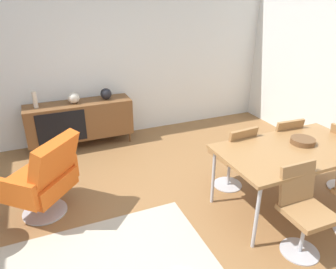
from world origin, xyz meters
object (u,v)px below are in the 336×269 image
object	(u,v)px
sideboard	(80,120)
dining_table	(293,152)
dining_chair_back_right	(279,145)
vase_sculptural_dark	(106,94)
vase_cobalt	(35,100)
dining_chair_back_left	(234,155)
dining_chair_front_left	(303,208)
vase_ceramic_small	(74,98)
wooden_bowl_on_table	(303,141)
lounge_chair_red	(44,177)

from	to	relation	value
sideboard	dining_table	xyz separation A→B (m)	(1.87, -2.54, 0.26)
dining_chair_back_right	vase_sculptural_dark	bearing A→B (deg)	131.85
vase_cobalt	dining_chair_back_left	bearing A→B (deg)	-43.05
sideboard	vase_cobalt	xyz separation A→B (m)	(-0.59, 0.00, 0.40)
dining_chair_front_left	dining_chair_back_right	size ratio (longest dim) A/B	1.00
dining_chair_back_left	dining_chair_back_right	distance (m)	0.69
vase_cobalt	dining_chair_back_right	distance (m)	3.46
dining_table	dining_chair_back_left	size ratio (longest dim) A/B	1.87
dining_chair_front_left	vase_ceramic_small	bearing A→B (deg)	116.93
vase_sculptural_dark	dining_chair_back_right	xyz separation A→B (m)	(1.77, -1.98, -0.34)
dining_chair_back_left	dining_chair_back_right	size ratio (longest dim) A/B	1.00
vase_sculptural_dark	dining_chair_back_left	world-z (taller)	vase_sculptural_dark
wooden_bowl_on_table	vase_sculptural_dark	bearing A→B (deg)	123.03
wooden_bowl_on_table	lounge_chair_red	world-z (taller)	lounge_chair_red
dining_table	wooden_bowl_on_table	distance (m)	0.21
vase_cobalt	vase_ceramic_small	distance (m)	0.54
dining_table	sideboard	bearing A→B (deg)	126.39
vase_sculptural_dark	lounge_chair_red	world-z (taller)	lounge_chair_red
dining_table	dining_chair_back_right	xyz separation A→B (m)	(0.35, 0.56, -0.23)
wooden_bowl_on_table	dining_chair_front_left	size ratio (longest dim) A/B	0.30
dining_chair_back_right	lounge_chair_red	bearing A→B (deg)	172.92
vase_cobalt	vase_ceramic_small	size ratio (longest dim) A/B	1.37
dining_chair_front_left	lounge_chair_red	size ratio (longest dim) A/B	0.90
sideboard	vase_ceramic_small	world-z (taller)	vase_ceramic_small
wooden_bowl_on_table	lounge_chair_red	xyz separation A→B (m)	(-2.67, 0.85, -0.30)
vase_ceramic_small	lounge_chair_red	bearing A→B (deg)	-109.21
sideboard	vase_cobalt	bearing A→B (deg)	179.82
vase_cobalt	dining_table	size ratio (longest dim) A/B	0.15
lounge_chair_red	vase_sculptural_dark	bearing A→B (deg)	56.86
dining_table	dining_chair_back_right	bearing A→B (deg)	58.21
sideboard	lounge_chair_red	size ratio (longest dim) A/B	1.69
dining_chair_back_right	wooden_bowl_on_table	bearing A→B (deg)	-107.93
dining_chair_back_left	lounge_chair_red	world-z (taller)	lounge_chair_red
dining_chair_front_left	lounge_chair_red	distance (m)	2.60
sideboard	vase_sculptural_dark	bearing A→B (deg)	0.24
sideboard	dining_chair_back_left	xyz separation A→B (m)	(1.52, -1.98, 0.03)
vase_cobalt	dining_chair_front_left	xyz separation A→B (m)	(2.12, -3.10, -0.37)
vase_cobalt	vase_sculptural_dark	bearing A→B (deg)	0.00
vase_cobalt	lounge_chair_red	xyz separation A→B (m)	(-0.03, -1.63, -0.37)
vase_ceramic_small	dining_table	size ratio (longest dim) A/B	0.11
dining_chair_back_right	lounge_chair_red	distance (m)	2.86
sideboard	dining_chair_back_right	bearing A→B (deg)	-41.75
sideboard	wooden_bowl_on_table	size ratio (longest dim) A/B	6.15
vase_ceramic_small	sideboard	bearing A→B (deg)	-2.05
vase_cobalt	wooden_bowl_on_table	bearing A→B (deg)	-43.09
dining_chair_back_right	dining_chair_front_left	bearing A→B (deg)	-121.89
vase_ceramic_small	dining_chair_front_left	distance (m)	3.49
vase_sculptural_dark	sideboard	bearing A→B (deg)	-179.76
vase_ceramic_small	lounge_chair_red	distance (m)	1.76
dining_chair_back_right	dining_chair_back_left	bearing A→B (deg)	179.99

